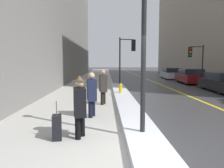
# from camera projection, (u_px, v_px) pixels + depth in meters

# --- Properties ---
(ground_plane) EXTENTS (160.00, 160.00, 0.00)m
(ground_plane) POSITION_uv_depth(u_px,v_px,m) (137.00, 154.00, 4.46)
(ground_plane) COLOR #38383A
(sidewalk_slab) EXTENTS (4.00, 80.00, 0.01)m
(sidewalk_slab) POSITION_uv_depth(u_px,v_px,m) (91.00, 84.00, 19.32)
(sidewalk_slab) COLOR #B2AFA8
(sidewalk_slab) RESTS_ON ground
(road_centre_stripe) EXTENTS (0.16, 80.00, 0.00)m
(road_centre_stripe) POSITION_uv_depth(u_px,v_px,m) (158.00, 83.00, 19.49)
(road_centre_stripe) COLOR gold
(road_centre_stripe) RESTS_ON ground
(snow_bank_curb) EXTENTS (0.89, 14.72, 0.18)m
(snow_bank_curb) POSITION_uv_depth(u_px,v_px,m) (125.00, 99.00, 10.58)
(snow_bank_curb) COLOR silver
(snow_bank_curb) RESTS_ON ground
(lamp_post) EXTENTS (0.28, 0.28, 4.29)m
(lamp_post) POSITION_uv_depth(u_px,v_px,m) (144.00, 31.00, 5.13)
(lamp_post) COLOR black
(lamp_post) RESTS_ON ground
(traffic_light_near) EXTENTS (1.31, 0.43, 3.82)m
(traffic_light_near) POSITION_uv_depth(u_px,v_px,m) (128.00, 51.00, 17.26)
(traffic_light_near) COLOR black
(traffic_light_near) RESTS_ON ground
(traffic_light_far) EXTENTS (1.31, 0.33, 3.37)m
(traffic_light_far) POSITION_uv_depth(u_px,v_px,m) (195.00, 56.00, 18.88)
(traffic_light_far) COLOR black
(traffic_light_far) RESTS_ON ground
(pedestrian_nearside) EXTENTS (0.37, 0.52, 1.56)m
(pedestrian_nearside) POSITION_uv_depth(u_px,v_px,m) (80.00, 104.00, 5.33)
(pedestrian_nearside) COLOR black
(pedestrian_nearside) RESTS_ON ground
(pedestrian_in_glasses) EXTENTS (0.38, 0.73, 1.54)m
(pedestrian_in_glasses) POSITION_uv_depth(u_px,v_px,m) (92.00, 93.00, 7.42)
(pedestrian_in_glasses) COLOR black
(pedestrian_in_glasses) RESTS_ON ground
(pedestrian_trailing) EXTENTS (0.38, 0.55, 1.55)m
(pedestrian_trailing) POSITION_uv_depth(u_px,v_px,m) (103.00, 85.00, 9.64)
(pedestrian_trailing) COLOR black
(pedestrian_trailing) RESTS_ON ground
(parked_car_black) EXTENTS (2.09, 4.60, 1.24)m
(parked_car_black) POSITION_uv_depth(u_px,v_px,m) (223.00, 82.00, 14.00)
(parked_car_black) COLOR black
(parked_car_black) RESTS_ON ground
(parked_car_maroon) EXTENTS (2.08, 4.32, 1.31)m
(parked_car_maroon) POSITION_uv_depth(u_px,v_px,m) (191.00, 76.00, 19.50)
(parked_car_maroon) COLOR #600F14
(parked_car_maroon) RESTS_ON ground
(parked_car_silver) EXTENTS (2.23, 4.90, 1.25)m
(parked_car_silver) POSITION_uv_depth(u_px,v_px,m) (172.00, 74.00, 25.17)
(parked_car_silver) COLOR #B2B2B7
(parked_car_silver) RESTS_ON ground
(rolling_suitcase) EXTENTS (0.28, 0.39, 0.95)m
(rolling_suitcase) POSITION_uv_depth(u_px,v_px,m) (57.00, 127.00, 5.28)
(rolling_suitcase) COLOR black
(rolling_suitcase) RESTS_ON ground
(fire_hydrant) EXTENTS (0.20, 0.20, 0.70)m
(fire_hydrant) POSITION_uv_depth(u_px,v_px,m) (121.00, 90.00, 12.23)
(fire_hydrant) COLOR gold
(fire_hydrant) RESTS_ON ground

